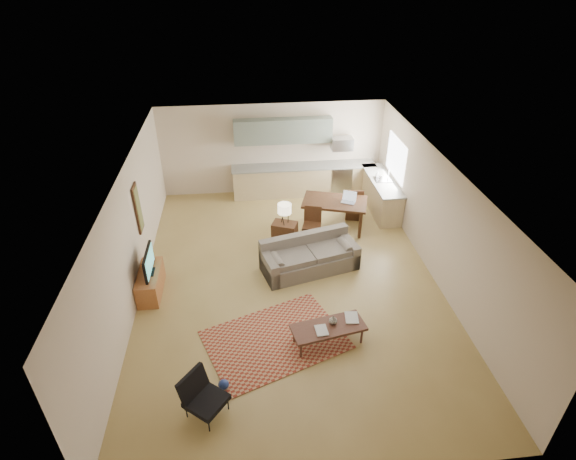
{
  "coord_description": "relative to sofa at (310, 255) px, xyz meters",
  "views": [
    {
      "loc": [
        -0.9,
        -7.91,
        6.31
      ],
      "look_at": [
        0.0,
        0.3,
        1.15
      ],
      "focal_mm": 28.0,
      "sensor_mm": 36.0,
      "label": 1
    }
  ],
  "objects": [
    {
      "name": "room",
      "position": [
        -0.51,
        -0.37,
        0.96
      ],
      "size": [
        9.0,
        9.0,
        9.0
      ],
      "color": "#9F8448",
      "rests_on": "ground"
    },
    {
      "name": "kitchen_counter_back",
      "position": [
        0.39,
        3.81,
        0.07
      ],
      "size": [
        4.26,
        0.64,
        0.92
      ],
      "primitive_type": null,
      "color": "tan",
      "rests_on": "ground"
    },
    {
      "name": "kitchen_counter_right",
      "position": [
        2.42,
        2.63,
        0.07
      ],
      "size": [
        0.64,
        2.26,
        0.92
      ],
      "primitive_type": null,
      "color": "tan",
      "rests_on": "ground"
    },
    {
      "name": "kitchen_range",
      "position": [
        1.49,
        3.81,
        0.06
      ],
      "size": [
        0.62,
        0.62,
        0.9
      ],
      "primitive_type": "cube",
      "color": "#A5A8AD",
      "rests_on": "ground"
    },
    {
      "name": "kitchen_microwave",
      "position": [
        1.49,
        3.83,
        1.16
      ],
      "size": [
        0.62,
        0.4,
        0.35
      ],
      "primitive_type": "cube",
      "color": "#A5A8AD",
      "rests_on": "room"
    },
    {
      "name": "upper_cabinets",
      "position": [
        -0.21,
        3.96,
        1.56
      ],
      "size": [
        2.8,
        0.34,
        0.7
      ],
      "primitive_type": "cube",
      "color": "slate",
      "rests_on": "room"
    },
    {
      "name": "window_right",
      "position": [
        2.72,
        2.63,
        1.16
      ],
      "size": [
        0.02,
        1.4,
        1.05
      ],
      "primitive_type": "cube",
      "color": "white",
      "rests_on": "room"
    },
    {
      "name": "wall_art_left",
      "position": [
        -3.72,
        0.53,
        1.16
      ],
      "size": [
        0.06,
        0.42,
        1.1
      ],
      "primitive_type": null,
      "color": "olive",
      "rests_on": "room"
    },
    {
      "name": "triptych",
      "position": [
        -0.61,
        4.1,
        1.36
      ],
      "size": [
        1.7,
        0.04,
        0.5
      ],
      "primitive_type": null,
      "color": "beige",
      "rests_on": "room"
    },
    {
      "name": "rug",
      "position": [
        -0.98,
        -2.15,
        -0.39
      ],
      "size": [
        2.97,
        2.52,
        0.02
      ],
      "primitive_type": "cube",
      "rotation": [
        0.0,
        0.0,
        0.37
      ],
      "color": "maroon",
      "rests_on": "floor"
    },
    {
      "name": "sofa",
      "position": [
        0.0,
        0.0,
        0.0
      ],
      "size": [
        2.45,
        1.53,
        0.79
      ],
      "primitive_type": null,
      "rotation": [
        0.0,
        0.0,
        0.26
      ],
      "color": "#6A6156",
      "rests_on": "floor"
    },
    {
      "name": "coffee_table",
      "position": [
        -0.0,
        -2.32,
        -0.19
      ],
      "size": [
        1.46,
        0.81,
        0.42
      ],
      "primitive_type": null,
      "rotation": [
        0.0,
        0.0,
        0.2
      ],
      "color": "#47261C",
      "rests_on": "floor"
    },
    {
      "name": "book_a",
      "position": [
        -0.26,
        -2.43,
        0.03
      ],
      "size": [
        0.25,
        0.32,
        0.03
      ],
      "primitive_type": "imported",
      "rotation": [
        0.0,
        0.0,
        0.06
      ],
      "color": "maroon",
      "rests_on": "coffee_table"
    },
    {
      "name": "book_b",
      "position": [
        0.35,
        -2.14,
        0.03
      ],
      "size": [
        0.32,
        0.39,
        0.03
      ],
      "primitive_type": "imported",
      "rotation": [
        0.0,
        0.0,
        -0.12
      ],
      "color": "navy",
      "rests_on": "coffee_table"
    },
    {
      "name": "vase",
      "position": [
        0.09,
        -2.24,
        0.1
      ],
      "size": [
        0.17,
        0.17,
        0.17
      ],
      "primitive_type": "imported",
      "rotation": [
        0.0,
        0.0,
        -0.02
      ],
      "color": "black",
      "rests_on": "coffee_table"
    },
    {
      "name": "armchair",
      "position": [
        -2.19,
        -3.62,
        -0.02
      ],
      "size": [
        0.91,
        0.91,
        0.74
      ],
      "primitive_type": null,
      "rotation": [
        0.0,
        0.0,
        0.9
      ],
      "color": "black",
      "rests_on": "floor"
    },
    {
      "name": "tv_credenza",
      "position": [
        -3.52,
        -0.45,
        -0.13
      ],
      "size": [
        0.44,
        1.15,
        0.53
      ],
      "primitive_type": null,
      "color": "#9A562D",
      "rests_on": "floor"
    },
    {
      "name": "tv",
      "position": [
        -3.48,
        -0.45,
        0.4
      ],
      "size": [
        0.09,
        0.89,
        0.53
      ],
      "primitive_type": null,
      "color": "black",
      "rests_on": "tv_credenza"
    },
    {
      "name": "console_table",
      "position": [
        -0.48,
        0.99,
        -0.05
      ],
      "size": [
        0.69,
        0.58,
        0.68
      ],
      "primitive_type": null,
      "rotation": [
        0.0,
        0.0,
        -0.39
      ],
      "color": "#351D10",
      "rests_on": "floor"
    },
    {
      "name": "table_lamp",
      "position": [
        -0.48,
        0.99,
        0.56
      ],
      "size": [
        0.41,
        0.41,
        0.55
      ],
      "primitive_type": null,
      "rotation": [
        0.0,
        0.0,
        -0.28
      ],
      "color": "beige",
      "rests_on": "console_table"
    },
    {
      "name": "dining_table",
      "position": [
        0.9,
        1.72,
        0.02
      ],
      "size": [
        1.83,
        1.37,
        0.83
      ],
      "primitive_type": null,
      "rotation": [
        0.0,
        0.0,
        -0.3
      ],
      "color": "#351D10",
      "rests_on": "floor"
    },
    {
      "name": "dining_chair_near",
      "position": [
        0.22,
        1.19,
        0.06
      ],
      "size": [
        0.54,
        0.56,
        0.91
      ],
      "primitive_type": null,
      "rotation": [
        0.0,
        0.0,
        -0.28
      ],
      "color": "#351D10",
      "rests_on": "floor"
    },
    {
      "name": "dining_chair_far",
      "position": [
        1.57,
        2.25,
        0.07
      ],
      "size": [
        0.53,
        0.55,
        0.92
      ],
      "primitive_type": null,
      "rotation": [
        0.0,
        0.0,
        2.91
      ],
      "color": "#351D10",
      "rests_on": "floor"
    },
    {
      "name": "laptop",
      "position": [
        1.23,
        1.62,
        0.56
      ],
      "size": [
        0.43,
        0.39,
        0.26
      ],
      "primitive_type": null,
      "rotation": [
        0.0,
        0.0,
        -0.47
      ],
      "color": "#A5A8AD",
      "rests_on": "dining_table"
    },
    {
      "name": "soap_bottle",
      "position": [
        2.32,
        2.81,
        0.62
      ],
      "size": [
        0.09,
        0.1,
        0.19
      ],
      "primitive_type": "imported",
      "rotation": [
        0.0,
        0.0,
        -0.05
      ],
      "color": "beige",
      "rests_on": "kitchen_counter_right"
    }
  ]
}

